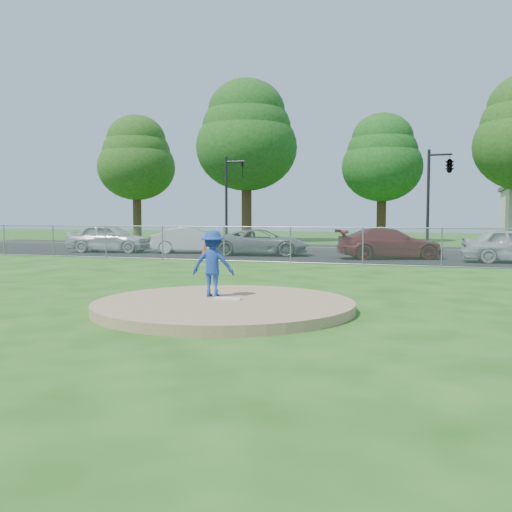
% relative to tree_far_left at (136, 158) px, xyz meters
% --- Properties ---
extents(ground, '(120.00, 120.00, 0.00)m').
position_rel_tree_far_left_xyz_m(ground, '(22.00, -23.00, -7.06)').
color(ground, '#1C4E11').
rests_on(ground, ground).
extents(pitchers_mound, '(5.40, 5.40, 0.20)m').
position_rel_tree_far_left_xyz_m(pitchers_mound, '(22.00, -33.00, -6.96)').
color(pitchers_mound, '#987753').
rests_on(pitchers_mound, ground).
extents(pitching_rubber, '(0.60, 0.15, 0.04)m').
position_rel_tree_far_left_xyz_m(pitching_rubber, '(22.00, -32.80, -6.84)').
color(pitching_rubber, white).
rests_on(pitching_rubber, pitchers_mound).
extents(chain_link_fence, '(40.00, 0.06, 1.50)m').
position_rel_tree_far_left_xyz_m(chain_link_fence, '(22.00, -21.00, -6.31)').
color(chain_link_fence, gray).
rests_on(chain_link_fence, ground).
extents(parking_lot, '(50.00, 8.00, 0.01)m').
position_rel_tree_far_left_xyz_m(parking_lot, '(22.00, -16.50, -7.05)').
color(parking_lot, black).
rests_on(parking_lot, ground).
extents(street, '(60.00, 7.00, 0.01)m').
position_rel_tree_far_left_xyz_m(street, '(22.00, -9.00, -7.06)').
color(street, black).
rests_on(street, ground).
extents(tree_far_left, '(6.72, 6.72, 10.74)m').
position_rel_tree_far_left_xyz_m(tree_far_left, '(0.00, 0.00, 0.00)').
color(tree_far_left, '#3A2815').
rests_on(tree_far_left, ground).
extents(tree_left, '(7.84, 7.84, 12.53)m').
position_rel_tree_far_left_xyz_m(tree_left, '(11.00, -2.00, 1.18)').
color(tree_left, '#3A2615').
rests_on(tree_left, ground).
extents(tree_center, '(6.16, 6.16, 9.84)m').
position_rel_tree_far_left_xyz_m(tree_center, '(21.00, 1.00, -0.59)').
color(tree_center, '#342513').
rests_on(tree_center, ground).
extents(traffic_signal_left, '(1.28, 0.20, 5.60)m').
position_rel_tree_far_left_xyz_m(traffic_signal_left, '(13.24, -11.00, -3.70)').
color(traffic_signal_left, black).
rests_on(traffic_signal_left, ground).
extents(traffic_signal_center, '(1.42, 2.48, 5.60)m').
position_rel_tree_far_left_xyz_m(traffic_signal_center, '(25.97, -11.00, -2.45)').
color(traffic_signal_center, black).
rests_on(traffic_signal_center, ground).
extents(pitcher, '(1.00, 0.66, 1.45)m').
position_rel_tree_far_left_xyz_m(pitcher, '(21.51, -32.46, -6.14)').
color(pitcher, '#1B3B95').
rests_on(pitcher, pitchers_mound).
extents(traffic_cone, '(0.33, 0.33, 0.65)m').
position_rel_tree_far_left_xyz_m(traffic_cone, '(14.98, -18.62, -6.73)').
color(traffic_cone, '#E83C0C').
rests_on(traffic_cone, parking_lot).
extents(parked_car_silver, '(4.72, 2.45, 1.53)m').
position_rel_tree_far_left_xyz_m(parked_car_silver, '(8.82, -17.45, -6.28)').
color(parked_car_silver, silver).
rests_on(parked_car_silver, parking_lot).
extents(parked_car_white, '(4.36, 2.48, 1.36)m').
position_rel_tree_far_left_xyz_m(parked_car_white, '(13.33, -16.63, -6.37)').
color(parked_car_white, silver).
rests_on(parked_car_white, parking_lot).
extents(parked_car_gray, '(4.94, 2.85, 1.29)m').
position_rel_tree_far_left_xyz_m(parked_car_gray, '(17.41, -17.06, -6.40)').
color(parked_car_gray, slate).
rests_on(parked_car_gray, parking_lot).
extents(parked_car_darkred, '(5.18, 3.61, 1.39)m').
position_rel_tree_far_left_xyz_m(parked_car_darkred, '(23.64, -17.25, -6.35)').
color(parked_car_darkred, maroon).
rests_on(parked_car_darkred, parking_lot).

